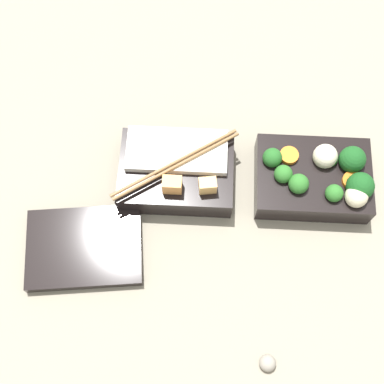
{
  "coord_description": "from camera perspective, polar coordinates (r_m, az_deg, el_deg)",
  "views": [
    {
      "loc": [
        0.06,
        0.33,
        0.78
      ],
      "look_at": [
        0.07,
        0.04,
        0.05
      ],
      "focal_mm": 50.0,
      "sensor_mm": 36.0,
      "label": 1
    }
  ],
  "objects": [
    {
      "name": "ground_plane",
      "position": [
        0.85,
        5.09,
        1.13
      ],
      "size": [
        3.0,
        3.0,
        0.0
      ],
      "primitive_type": "plane",
      "color": "gray"
    },
    {
      "name": "bento_tray_vegetable",
      "position": [
        0.84,
        13.22,
        1.74
      ],
      "size": [
        0.17,
        0.12,
        0.08
      ],
      "color": "black",
      "rests_on": "ground_plane"
    },
    {
      "name": "bento_tray_rice",
      "position": [
        0.82,
        -1.65,
        2.19
      ],
      "size": [
        0.19,
        0.13,
        0.07
      ],
      "color": "black",
      "rests_on": "ground_plane"
    },
    {
      "name": "bento_lid",
      "position": [
        0.82,
        -11.41,
        -5.81
      ],
      "size": [
        0.18,
        0.14,
        0.02
      ],
      "primitive_type": "cube",
      "rotation": [
        0.0,
        0.0,
        0.11
      ],
      "color": "black",
      "rests_on": "ground_plane"
    },
    {
      "name": "pebble_1",
      "position": [
        0.78,
        8.06,
        -17.63
      ],
      "size": [
        0.02,
        0.02,
        0.02
      ],
      "primitive_type": "sphere",
      "color": "gray",
      "rests_on": "ground_plane"
    }
  ]
}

